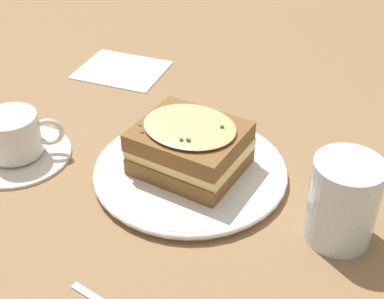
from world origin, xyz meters
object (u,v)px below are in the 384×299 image
Objects in this scene: sandwich at (190,146)px; water_glass at (343,201)px; napkin at (122,69)px; dinner_plate at (192,171)px; teacup_with_saucer at (15,141)px.

water_glass reaches higher than sandwich.
water_glass is 0.70× the size of napkin.
dinner_plate reaches higher than napkin.
napkin is at bearing 136.08° from sandwich.
napkin is at bearing 149.33° from water_glass.
teacup_with_saucer is (-0.24, -0.06, 0.02)m from dinner_plate.
water_glass is 0.50m from napkin.
sandwich is 1.45× the size of water_glass.
water_glass is at bearing -9.36° from dinner_plate.
dinner_plate is 1.70× the size of sandwich.
dinner_plate is at bearing 17.70° from sandwich.
sandwich reaches higher than dinner_plate.
teacup_with_saucer is 1.00× the size of napkin.
sandwich is at bearing -43.92° from napkin.
teacup_with_saucer is (-0.23, -0.06, -0.02)m from sandwich.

